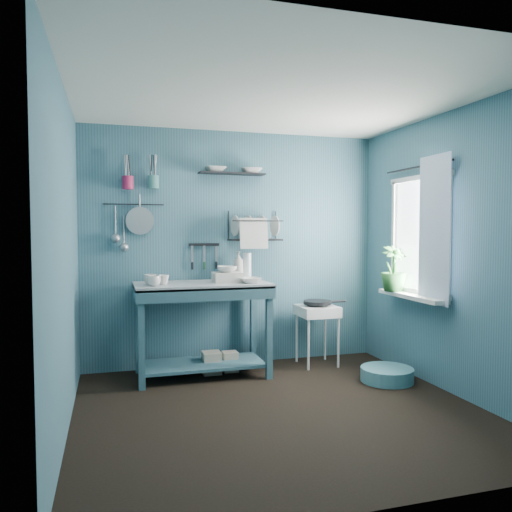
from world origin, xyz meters
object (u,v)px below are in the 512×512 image
object	(u,v)px
mug_left	(154,281)
soap_bottle	(238,265)
floor_basin	(387,374)
mug_right	(150,279)
utensil_cup_magenta	(128,183)
water_bottle	(247,266)
utensil_cup_teal	(153,182)
dish_rack	(255,226)
potted_plant	(393,269)
colander	(140,221)
work_counter	(202,329)
storage_tin_small	(230,361)
mug_mid	(164,280)
hotplate_stand	(317,335)
frying_pan	(317,302)
wash_tub	(227,277)
storage_tin_large	(211,363)

from	to	relation	value
mug_left	soap_bottle	xyz separation A→B (m)	(0.90, 0.36, 0.10)
floor_basin	soap_bottle	bearing A→B (deg)	144.89
mug_right	utensil_cup_magenta	bearing A→B (deg)	121.78
water_bottle	utensil_cup_teal	size ratio (longest dim) A/B	2.15
dish_rack	potted_plant	size ratio (longest dim) A/B	1.20
dish_rack	colander	world-z (taller)	colander
work_counter	storage_tin_small	distance (m)	0.48
potted_plant	mug_mid	bearing A→B (deg)	171.24
dish_rack	colander	bearing A→B (deg)	170.28
mug_right	colander	xyz separation A→B (m)	(-0.07, 0.33, 0.57)
potted_plant	storage_tin_small	world-z (taller)	potted_plant
colander	mug_left	bearing A→B (deg)	-79.31
water_bottle	hotplate_stand	bearing A→B (deg)	-12.33
hotplate_stand	dish_rack	distance (m)	1.35
hotplate_stand	storage_tin_small	distance (m)	0.98
mug_mid	water_bottle	xyz separation A→B (m)	(0.90, 0.28, 0.09)
mug_left	mug_mid	bearing A→B (deg)	45.00
frying_pan	hotplate_stand	bearing A→B (deg)	0.00
frying_pan	floor_basin	xyz separation A→B (m)	(0.41, -0.74, -0.61)
wash_tub	soap_bottle	bearing A→B (deg)	52.31
storage_tin_large	utensil_cup_teal	bearing A→B (deg)	154.84
mug_mid	storage_tin_small	distance (m)	1.12
mug_mid	storage_tin_large	xyz separation A→B (m)	(0.48, 0.11, -0.87)
wash_tub	work_counter	bearing A→B (deg)	175.43
storage_tin_large	storage_tin_small	bearing A→B (deg)	8.53
wash_tub	dish_rack	world-z (taller)	dish_rack
frying_pan	utensil_cup_magenta	xyz separation A→B (m)	(-1.94, 0.24, 1.24)
utensil_cup_magenta	floor_basin	size ratio (longest dim) A/B	0.26
frying_pan	utensil_cup_teal	world-z (taller)	utensil_cup_teal
mug_right	storage_tin_large	xyz separation A→B (m)	(0.60, 0.05, -0.87)
mug_right	dish_rack	world-z (taller)	dish_rack
mug_right	colander	bearing A→B (deg)	102.37
mug_right	hotplate_stand	xyz separation A→B (m)	(1.76, 0.06, -0.66)
wash_tub	soap_bottle	size ratio (longest dim) A/B	0.94
water_bottle	colander	size ratio (longest dim) A/B	1.00
wash_tub	utensil_cup_magenta	distance (m)	1.37
mug_mid	storage_tin_large	size ratio (longest dim) A/B	0.45
mug_left	wash_tub	world-z (taller)	wash_tub
hotplate_stand	storage_tin_small	xyz separation A→B (m)	(-0.96, 0.02, -0.22)
hotplate_stand	dish_rack	size ratio (longest dim) A/B	1.16
wash_tub	water_bottle	size ratio (longest dim) A/B	1.00
soap_bottle	potted_plant	distance (m)	1.58
water_bottle	frying_pan	xyz separation A→B (m)	(0.74, -0.16, -0.39)
work_counter	utensil_cup_magenta	xyz separation A→B (m)	(-0.69, 0.30, 1.46)
floor_basin	utensil_cup_magenta	bearing A→B (deg)	157.42
mug_left	mug_mid	distance (m)	0.14
utensil_cup_magenta	storage_tin_large	xyz separation A→B (m)	(0.79, -0.25, -1.81)
work_counter	soap_bottle	bearing A→B (deg)	31.33
frying_pan	potted_plant	world-z (taller)	potted_plant
utensil_cup_magenta	colander	size ratio (longest dim) A/B	0.46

